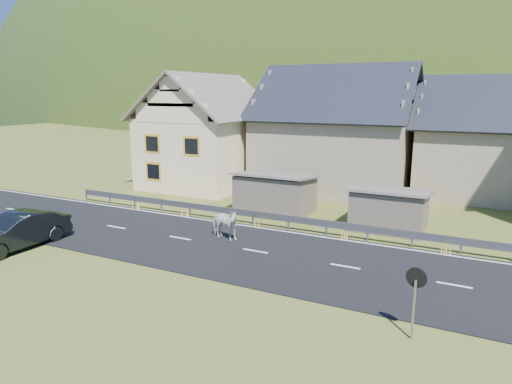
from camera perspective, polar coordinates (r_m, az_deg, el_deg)
The scene contains 14 objects.
ground at distance 20.03m, azimuth -0.08°, elevation -7.49°, with size 160.00×160.00×0.00m, color #3E4F16.
road at distance 20.02m, azimuth -0.08°, elevation -7.44°, with size 60.00×7.00×0.04m, color black.
lane_markings at distance 20.01m, azimuth -0.08°, elevation -7.37°, with size 60.00×6.60×0.01m, color silver.
guardrail at distance 23.04m, azimuth 4.06°, elevation -3.38°, with size 28.10×0.09×0.75m.
shed_left at distance 26.19m, azimuth 2.43°, elevation -0.22°, with size 4.30×3.30×2.40m, color #706352.
shed_right at distance 23.88m, azimuth 16.29°, elevation -2.21°, with size 3.80×2.90×2.20m, color #706352.
house_cream at distance 34.32m, azimuth -6.03°, elevation 8.22°, with size 7.80×9.80×8.30m.
house_stone_a at distance 33.27m, azimuth 10.19°, elevation 8.44°, with size 10.80×9.80×8.90m.
house_stone_b at distance 33.91m, azimuth 27.69°, elevation 6.63°, with size 9.80×8.80×8.10m.
mountain at distance 198.66m, azimuth 25.49°, elevation 3.42°, with size 440.00×280.00×260.00m, color #233911.
conifer_patch at distance 141.82m, azimuth 0.12°, elevation 12.05°, with size 76.00×50.00×28.00m, color black.
horse at distance 21.43m, azimuth -4.02°, elevation -3.97°, with size 1.77×0.81×1.50m, color silver.
car at distance 22.85m, azimuth -27.81°, elevation -4.38°, with size 1.65×4.74×1.56m, color black.
traffic_mirror at distance 13.58m, azimuth 19.33°, elevation -11.15°, with size 0.58×0.21×2.11m.
Camera 1 is at (8.49, -16.81, 6.81)m, focal length 32.00 mm.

